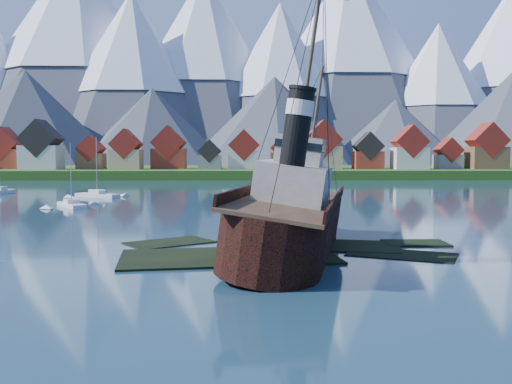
{
  "coord_description": "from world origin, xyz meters",
  "views": [
    {
      "loc": [
        -1.59,
        -49.6,
        8.89
      ],
      "look_at": [
        -0.52,
        6.0,
        5.0
      ],
      "focal_mm": 40.0,
      "sensor_mm": 36.0,
      "label": 1
    }
  ],
  "objects_px": {
    "sailboat_c": "(97,196)",
    "sailboat_e": "(270,183)",
    "tugboat_wreck": "(286,215)",
    "sailboat_a": "(72,206)",
    "sailboat_b": "(0,193)"
  },
  "relations": [
    {
      "from": "sailboat_c",
      "to": "sailboat_e",
      "type": "xyz_separation_m",
      "value": [
        36.05,
        45.33,
        -0.02
      ]
    },
    {
      "from": "sailboat_e",
      "to": "sailboat_c",
      "type": "bearing_deg",
      "value": -131.0
    },
    {
      "from": "tugboat_wreck",
      "to": "sailboat_c",
      "type": "height_order",
      "value": "tugboat_wreck"
    },
    {
      "from": "tugboat_wreck",
      "to": "sailboat_c",
      "type": "relative_size",
      "value": 2.6
    },
    {
      "from": "tugboat_wreck",
      "to": "sailboat_a",
      "type": "height_order",
      "value": "tugboat_wreck"
    },
    {
      "from": "sailboat_b",
      "to": "sailboat_e",
      "type": "bearing_deg",
      "value": 37.17
    },
    {
      "from": "tugboat_wreck",
      "to": "sailboat_b",
      "type": "distance_m",
      "value": 90.37
    },
    {
      "from": "sailboat_b",
      "to": "sailboat_e",
      "type": "relative_size",
      "value": 1.09
    },
    {
      "from": "sailboat_b",
      "to": "sailboat_c",
      "type": "relative_size",
      "value": 1.06
    },
    {
      "from": "sailboat_a",
      "to": "sailboat_e",
      "type": "distance_m",
      "value": 74.13
    },
    {
      "from": "sailboat_a",
      "to": "sailboat_e",
      "type": "relative_size",
      "value": 0.91
    },
    {
      "from": "sailboat_c",
      "to": "sailboat_e",
      "type": "distance_m",
      "value": 57.92
    },
    {
      "from": "sailboat_b",
      "to": "sailboat_e",
      "type": "height_order",
      "value": "sailboat_b"
    },
    {
      "from": "sailboat_a",
      "to": "sailboat_c",
      "type": "distance_m",
      "value": 20.02
    },
    {
      "from": "tugboat_wreck",
      "to": "sailboat_b",
      "type": "xyz_separation_m",
      "value": [
        -55.99,
        70.88,
        -2.89
      ]
    }
  ]
}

